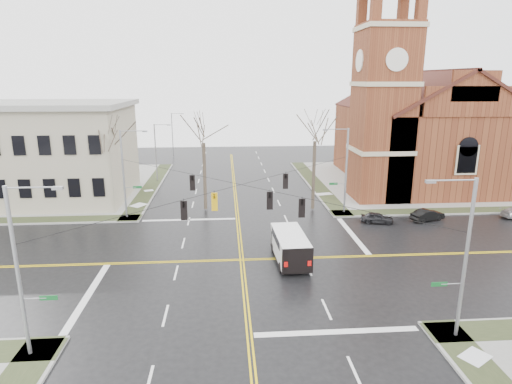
{
  "coord_description": "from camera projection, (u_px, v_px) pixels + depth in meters",
  "views": [
    {
      "loc": [
        -1.17,
        -31.69,
        13.95
      ],
      "look_at": [
        1.58,
        6.0,
        4.01
      ],
      "focal_mm": 30.0,
      "sensor_mm": 36.0,
      "label": 1
    }
  ],
  "objects": [
    {
      "name": "signal_pole_nw",
      "position": [
        125.0,
        172.0,
        43.23
      ],
      "size": [
        2.75,
        0.22,
        9.0
      ],
      "color": "gray",
      "rests_on": "ground"
    },
    {
      "name": "signal_pole_sw",
      "position": [
        21.0,
        268.0,
        21.04
      ],
      "size": [
        2.75,
        0.22,
        9.0
      ],
      "color": "gray",
      "rests_on": "ground"
    },
    {
      "name": "church",
      "position": [
        417.0,
        122.0,
        57.7
      ],
      "size": [
        24.28,
        27.48,
        27.5
      ],
      "color": "#622D19",
      "rests_on": "ground"
    },
    {
      "name": "ground",
      "position": [
        242.0,
        260.0,
        34.19
      ],
      "size": [
        120.0,
        120.0,
        0.0
      ],
      "primitive_type": "plane",
      "color": "black",
      "rests_on": "ground"
    },
    {
      "name": "cargo_van",
      "position": [
        290.0,
        244.0,
        33.83
      ],
      "size": [
        2.53,
        6.05,
        2.26
      ],
      "rotation": [
        0.0,
        0.0,
        0.04
      ],
      "color": "white",
      "rests_on": "ground"
    },
    {
      "name": "signal_pole_se",
      "position": [
        463.0,
        255.0,
        22.64
      ],
      "size": [
        2.75,
        0.22,
        9.0
      ],
      "color": "gray",
      "rests_on": "ground"
    },
    {
      "name": "sidewalks",
      "position": [
        242.0,
        259.0,
        34.17
      ],
      "size": [
        80.0,
        80.0,
        0.17
      ],
      "color": "gray",
      "rests_on": "ground"
    },
    {
      "name": "streetlight_north_b",
      "position": [
        173.0,
        133.0,
        78.6
      ],
      "size": [
        2.3,
        0.2,
        8.0
      ],
      "color": "gray",
      "rests_on": "ground"
    },
    {
      "name": "streetlight_north_a",
      "position": [
        157.0,
        150.0,
        59.31
      ],
      "size": [
        2.3,
        0.2,
        8.0
      ],
      "color": "gray",
      "rests_on": "ground"
    },
    {
      "name": "span_wires",
      "position": [
        241.0,
        185.0,
        32.62
      ],
      "size": [
        23.02,
        23.02,
        0.03
      ],
      "color": "black",
      "rests_on": "ground"
    },
    {
      "name": "tree_nw_near",
      "position": [
        203.0,
        138.0,
        45.23
      ],
      "size": [
        4.0,
        4.0,
        10.95
      ],
      "color": "#3C2F26",
      "rests_on": "ground"
    },
    {
      "name": "traffic_signals",
      "position": [
        242.0,
        196.0,
        32.16
      ],
      "size": [
        8.21,
        8.26,
        1.3
      ],
      "color": "black",
      "rests_on": "ground"
    },
    {
      "name": "tree_ne",
      "position": [
        315.0,
        137.0,
        45.29
      ],
      "size": [
        4.0,
        4.0,
        11.2
      ],
      "color": "#3C2F26",
      "rests_on": "ground"
    },
    {
      "name": "parked_car_b",
      "position": [
        428.0,
        215.0,
        43.58
      ],
      "size": [
        3.84,
        2.44,
        1.2
      ],
      "primitive_type": "imported",
      "rotation": [
        0.0,
        0.0,
        1.92
      ],
      "color": "black",
      "rests_on": "ground"
    },
    {
      "name": "signal_pole_ne",
      "position": [
        345.0,
        168.0,
        44.83
      ],
      "size": [
        2.75,
        0.22,
        9.0
      ],
      "color": "gray",
      "rests_on": "ground"
    },
    {
      "name": "parked_car_a",
      "position": [
        377.0,
        218.0,
        42.85
      ],
      "size": [
        3.41,
        2.07,
        1.09
      ],
      "primitive_type": "imported",
      "rotation": [
        0.0,
        0.0,
        1.31
      ],
      "color": "black",
      "rests_on": "ground"
    },
    {
      "name": "civic_building_a",
      "position": [
        49.0,
        154.0,
        50.53
      ],
      "size": [
        18.0,
        14.0,
        11.0
      ],
      "primitive_type": "cube",
      "color": "#A1997F",
      "rests_on": "ground"
    },
    {
      "name": "road_markings",
      "position": [
        242.0,
        260.0,
        34.19
      ],
      "size": [
        100.0,
        100.0,
        0.01
      ],
      "color": "gold",
      "rests_on": "ground"
    },
    {
      "name": "tree_nw_far",
      "position": [
        110.0,
        144.0,
        44.63
      ],
      "size": [
        4.0,
        4.0,
        10.32
      ],
      "color": "#3C2F26",
      "rests_on": "ground"
    }
  ]
}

